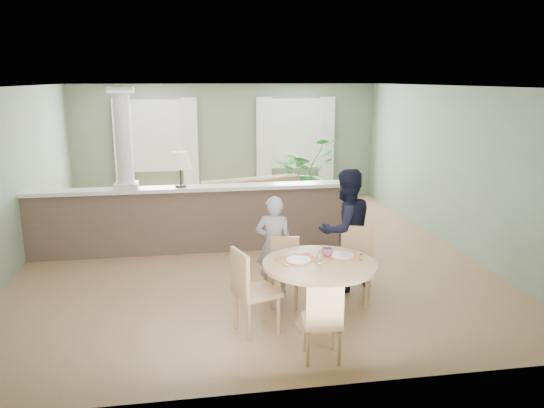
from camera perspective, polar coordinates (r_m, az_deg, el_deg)
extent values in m
plane|color=tan|center=(8.82, -2.62, -5.27)|extent=(8.00, 8.00, 0.00)
cube|color=gray|center=(12.43, -4.86, 6.54)|extent=(7.00, 0.02, 2.70)
cube|color=gray|center=(8.81, -25.97, 2.43)|extent=(0.02, 8.00, 2.70)
cube|color=gray|center=(9.54, 18.71, 3.81)|extent=(0.02, 8.00, 2.70)
cube|color=gray|center=(4.65, 3.03, -5.05)|extent=(7.00, 0.02, 2.70)
cube|color=white|center=(8.36, -2.82, 12.55)|extent=(7.00, 8.00, 0.02)
cube|color=white|center=(12.36, -12.34, 7.18)|extent=(1.10, 0.02, 1.50)
cube|color=white|center=(12.33, -12.35, 7.17)|extent=(1.22, 0.04, 1.62)
cube|color=white|center=(12.60, 2.46, 7.58)|extent=(1.10, 0.02, 1.50)
cube|color=white|center=(12.58, 2.49, 7.57)|extent=(1.22, 0.04, 1.62)
cube|color=white|center=(12.37, -15.78, 5.59)|extent=(0.35, 0.10, 2.30)
cube|color=white|center=(12.29, -8.78, 5.88)|extent=(0.35, 0.10, 2.30)
cube|color=white|center=(12.42, -0.87, 6.12)|extent=(0.35, 0.10, 2.30)
cube|color=white|center=(12.72, 5.86, 6.22)|extent=(0.35, 0.10, 2.30)
cube|color=brown|center=(8.81, -8.63, -1.87)|extent=(5.20, 0.22, 1.05)
cube|color=white|center=(8.68, -8.76, 1.67)|extent=(5.32, 0.36, 0.06)
cube|color=white|center=(8.72, -15.36, 1.93)|extent=(0.36, 0.36, 0.10)
cylinder|color=white|center=(8.61, -15.67, 6.79)|extent=(0.26, 0.26, 1.39)
cube|color=white|center=(8.56, -15.99, 11.75)|extent=(0.38, 0.38, 0.10)
cylinder|color=black|center=(8.67, -9.76, 1.92)|extent=(0.18, 0.18, 0.03)
cylinder|color=black|center=(8.65, -9.80, 2.93)|extent=(0.03, 0.03, 0.28)
cone|color=white|center=(8.60, -9.87, 4.70)|extent=(0.36, 0.36, 0.26)
imported|color=olive|center=(10.77, -1.41, 0.41)|extent=(2.95, 1.78, 0.81)
imported|color=#286227|center=(11.70, 3.49, 3.35)|extent=(1.87, 1.83, 1.58)
cylinder|color=tan|center=(6.35, 4.99, -12.80)|extent=(0.54, 0.54, 0.04)
cylinder|color=tan|center=(6.20, 5.06, -9.72)|extent=(0.15, 0.15, 0.70)
cylinder|color=tan|center=(6.06, 5.13, -6.49)|extent=(1.30, 1.30, 0.04)
cube|color=#CA502D|center=(6.13, 2.73, -5.99)|extent=(0.53, 0.44, 0.01)
cube|color=#CA502D|center=(6.32, 7.25, -5.48)|extent=(0.49, 0.38, 0.01)
cylinder|color=white|center=(6.10, 2.86, -6.00)|extent=(0.28, 0.28, 0.01)
cylinder|color=white|center=(6.31, 7.52, -5.43)|extent=(0.28, 0.28, 0.01)
cylinder|color=white|center=(6.01, 5.07, -5.93)|extent=(0.08, 0.08, 0.09)
cube|color=silver|center=(6.02, 2.55, -6.16)|extent=(0.06, 0.19, 0.00)
cube|color=silver|center=(6.01, 1.29, -6.31)|extent=(0.07, 0.23, 0.00)
cylinder|color=white|center=(6.18, 9.56, -5.69)|extent=(0.04, 0.04, 0.07)
cylinder|color=silver|center=(6.16, 9.57, -5.33)|extent=(0.04, 0.04, 0.01)
imported|color=#215F9D|center=(6.25, 5.96, -5.18)|extent=(0.16, 0.16, 0.10)
cube|color=tan|center=(6.75, 1.30, -7.51)|extent=(0.47, 0.47, 0.05)
cylinder|color=tan|center=(6.70, -0.13, -9.66)|extent=(0.04, 0.04, 0.39)
cylinder|color=tan|center=(6.68, 2.56, -9.73)|extent=(0.04, 0.04, 0.39)
cylinder|color=tan|center=(6.99, 0.09, -8.66)|extent=(0.04, 0.04, 0.39)
cylinder|color=tan|center=(6.97, 2.66, -8.73)|extent=(0.04, 0.04, 0.39)
cube|color=tan|center=(6.84, 1.40, -5.20)|extent=(0.36, 0.12, 0.42)
cube|color=tan|center=(6.90, 8.87, -6.74)|extent=(0.57, 0.57, 0.05)
cylinder|color=tan|center=(6.84, 7.15, -9.03)|extent=(0.04, 0.04, 0.44)
cylinder|color=tan|center=(6.81, 10.11, -9.25)|extent=(0.04, 0.04, 0.44)
cylinder|color=tan|center=(7.17, 7.55, -7.99)|extent=(0.04, 0.04, 0.44)
cylinder|color=tan|center=(7.14, 10.37, -8.19)|extent=(0.04, 0.04, 0.44)
cube|color=tan|center=(7.00, 9.12, -4.22)|extent=(0.39, 0.21, 0.47)
cube|color=tan|center=(5.53, 5.37, -12.45)|extent=(0.42, 0.42, 0.05)
cylinder|color=tan|center=(5.79, 6.65, -13.63)|extent=(0.04, 0.04, 0.40)
cylinder|color=tan|center=(5.74, 3.48, -13.79)|extent=(0.04, 0.04, 0.40)
cylinder|color=tan|center=(5.52, 7.24, -15.09)|extent=(0.04, 0.04, 0.40)
cylinder|color=tan|center=(5.47, 3.90, -15.28)|extent=(0.04, 0.04, 0.40)
cube|color=tan|center=(5.27, 5.72, -11.01)|extent=(0.37, 0.07, 0.42)
cube|color=tan|center=(6.03, -1.65, -9.44)|extent=(0.57, 0.57, 0.05)
cylinder|color=tan|center=(6.06, 0.70, -11.91)|extent=(0.04, 0.04, 0.46)
cylinder|color=tan|center=(6.35, -0.87, -10.67)|extent=(0.04, 0.04, 0.46)
cylinder|color=tan|center=(5.91, -2.46, -12.59)|extent=(0.04, 0.04, 0.46)
cylinder|color=tan|center=(6.21, -3.91, -11.28)|extent=(0.04, 0.04, 0.46)
cube|color=tan|center=(5.85, -3.47, -7.38)|extent=(0.17, 0.42, 0.49)
imported|color=#96969B|center=(7.03, 0.20, -4.44)|extent=(0.55, 0.42, 1.33)
imported|color=black|center=(7.21, 7.89, -2.77)|extent=(0.97, 0.86, 1.66)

